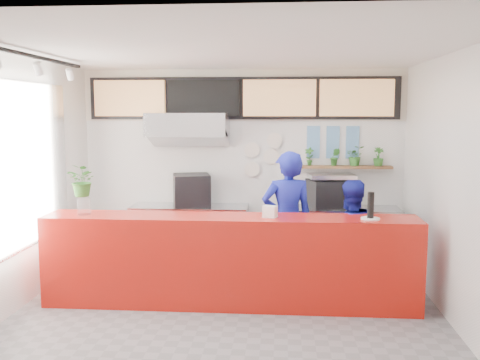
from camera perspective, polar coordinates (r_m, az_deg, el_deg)
The scene contains 44 objects.
floor at distance 6.34m, azimuth -1.44°, elevation -14.38°, with size 5.00×5.00×0.00m, color slate.
ceiling at distance 5.93m, azimuth -1.53°, elevation 13.66°, with size 5.00×5.00×0.00m, color silver.
wall_back at distance 8.43m, azimuth 0.28°, elevation 1.55°, with size 5.00×5.00×0.00m, color white.
wall_left at distance 6.69m, azimuth -23.31°, elevation -0.54°, with size 5.00×5.00×0.00m, color white.
wall_right at distance 6.21m, azimuth 22.10°, elevation -1.03°, with size 5.00×5.00×0.00m, color white.
service_counter at distance 6.54m, azimuth -1.09°, elevation -8.61°, with size 4.50×0.60×1.10m, color #AF150C.
cream_band at distance 8.38m, azimuth 0.28°, elevation 9.05°, with size 5.00×0.02×0.80m, color beige.
prep_bench at distance 8.40m, azimuth -5.36°, elevation -5.76°, with size 1.80×0.60×0.90m, color #B2B5BA.
panini_oven at distance 8.27m, azimuth -5.18°, elevation -1.08°, with size 0.54×0.54×0.49m, color black.
extraction_hood at distance 8.14m, azimuth -5.56°, elevation 5.90°, with size 1.20×0.70×0.35m, color #B2B5BA.
hood_lip at distance 8.14m, azimuth -5.54°, elevation 4.50°, with size 1.20×0.70×0.08m, color #B2B5BA.
right_bench at distance 8.33m, azimuth 10.52°, elevation -5.97°, with size 1.80×0.60×0.90m, color #B2B5BA.
espresso_machine at distance 8.19m, azimuth 9.69°, elevation -1.45°, with size 0.66×0.47×0.43m, color black.
espresso_tray at distance 8.15m, azimuth 9.73°, elevation 0.42°, with size 0.68×0.47×0.06m, color silver.
herb_shelf at distance 8.36m, azimuth 11.23°, elevation 1.37°, with size 1.40×0.18×0.04m, color brown.
menu_board_far_left at distance 8.58m, azimuth -11.66°, elevation 8.53°, with size 1.10×0.10×0.55m, color tan.
menu_board_mid_left at distance 8.33m, azimuth -3.88°, elevation 8.70°, with size 1.10×0.10×0.55m, color black.
menu_board_mid_right at distance 8.24m, azimuth 4.22°, elevation 8.71°, with size 1.10×0.10×0.55m, color tan.
menu_board_far_right at distance 8.32m, azimuth 12.32°, elevation 8.56°, with size 1.10×0.10×0.55m, color tan.
soffit at distance 8.35m, azimuth 0.26°, elevation 8.72°, with size 4.80×0.04×0.65m, color black.
window_pane at distance 6.92m, azimuth -22.02°, elevation 1.43°, with size 0.04×2.20×1.90m, color silver.
window_frame at distance 6.91m, azimuth -21.87°, elevation 1.43°, with size 0.03×2.30×2.00m, color #B2B5BA.
track_rail at distance 6.49m, azimuth -20.76°, elevation 12.12°, with size 0.05×2.40×0.04m, color black.
dec_plate_a at distance 8.37m, azimuth 1.29°, elevation 3.23°, with size 0.24×0.24×0.03m, color silver.
dec_plate_b at distance 8.36m, azimuth 3.34°, elevation 2.53°, with size 0.24×0.24×0.03m, color silver.
dec_plate_c at distance 8.39m, azimuth 1.28°, elevation 1.18°, with size 0.24×0.24×0.03m, color silver.
dec_plate_d at distance 8.34m, azimuth 3.70°, elevation 4.24°, with size 0.24×0.24×0.03m, color silver.
photo_frame_a at distance 8.36m, azimuth 7.83°, elevation 4.88°, with size 0.20×0.02×0.25m, color #598CBF.
photo_frame_b at distance 8.39m, azimuth 9.89°, elevation 4.84°, with size 0.20×0.02×0.25m, color #598CBF.
photo_frame_c at distance 8.42m, azimuth 11.93°, elevation 4.80°, with size 0.20×0.02×0.25m, color #598CBF.
photo_frame_d at distance 8.38m, azimuth 7.80°, elevation 3.17°, with size 0.20×0.02×0.25m, color #598CBF.
photo_frame_e at distance 8.40m, azimuth 9.85°, elevation 3.14°, with size 0.20×0.02×0.25m, color #598CBF.
photo_frame_f at distance 8.43m, azimuth 11.88°, elevation 3.11°, with size 0.20×0.02×0.25m, color #598CBF.
staff_center at distance 7.01m, azimuth 5.06°, elevation -4.43°, with size 0.67×0.44×1.84m, color #161D97.
staff_right at distance 6.96m, azimuth 11.57°, elevation -6.09°, with size 0.73×0.57×1.50m, color #161D97.
herb_a at distance 8.30m, azimuth 7.39°, elevation 2.51°, with size 0.15×0.10×0.28m, color #2F6E26.
herb_b at distance 8.33m, azimuth 10.10°, elevation 2.44°, with size 0.15×0.12×0.27m, color #2F6E26.
herb_c at distance 8.36m, azimuth 12.21°, elevation 2.55°, with size 0.28×0.24×0.31m, color #2F6E26.
herb_d at distance 8.42m, azimuth 14.55°, elevation 2.42°, with size 0.16×0.14×0.28m, color #2F6E26.
glass_vase at distance 6.78m, azimuth -16.30°, elevation -2.70°, with size 0.16×0.16×0.20m, color white.
basil_vase at distance 6.74m, azimuth -16.40°, elevation -0.04°, with size 0.35×0.31×0.39m, color #2F6E26.
napkin_holder at distance 6.34m, azimuth 3.22°, elevation -3.38°, with size 0.16×0.10×0.14m, color white.
white_plate at distance 6.41m, azimuth 13.72°, elevation -4.02°, with size 0.22×0.22×0.02m, color white.
pepper_mill at distance 6.38m, azimuth 13.77°, elevation -2.62°, with size 0.08×0.08×0.30m, color black.
Camera 1 is at (0.61, -5.86, 2.34)m, focal length 40.00 mm.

